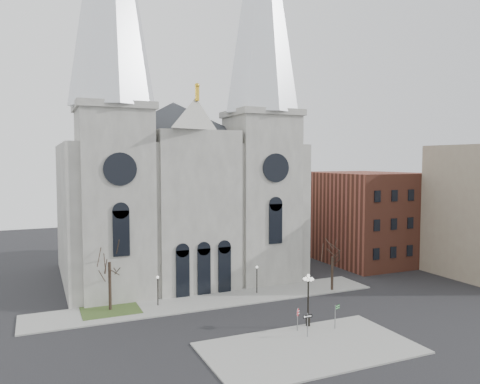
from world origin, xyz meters
name	(u,v)px	position (x,y,z in m)	size (l,w,h in m)	color
ground	(252,334)	(0.00, 0.00, 0.00)	(160.00, 160.00, 0.00)	black
sidewalk_near	(310,348)	(3.00, -5.00, 0.07)	(18.00, 10.00, 0.14)	gray
sidewalk_far	(211,300)	(0.00, 11.00, 0.07)	(40.00, 6.00, 0.14)	gray
grass_patch	(110,310)	(-11.00, 12.00, 0.09)	(6.00, 5.00, 0.18)	#344C20
cathedral	(180,141)	(0.00, 22.86, 18.48)	(33.00, 26.66, 54.00)	gray
bg_building_brick	(364,216)	(30.00, 22.00, 7.00)	(14.00, 18.00, 14.00)	brown
tree_left	(109,259)	(-11.00, 12.00, 5.58)	(3.20, 3.20, 7.50)	black
tree_right	(332,255)	(15.00, 9.00, 4.47)	(3.20, 3.20, 6.00)	black
ped_lamp_left	(158,285)	(-6.00, 11.50, 2.33)	(0.32, 0.32, 3.26)	black
ped_lamp_right	(257,275)	(6.00, 11.50, 2.33)	(0.32, 0.32, 3.26)	black
stop_sign	(298,314)	(4.03, -1.26, 1.69)	(0.71, 0.34, 2.14)	slate
globe_lamp	(308,293)	(5.63, -0.50, 3.30)	(1.17, 1.17, 5.02)	black
one_way_sign	(307,321)	(4.07, -2.92, 1.60)	(0.94, 0.09, 2.15)	slate
street_name_sign	(336,315)	(7.62, -2.18, 1.47)	(0.68, 0.31, 2.26)	slate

